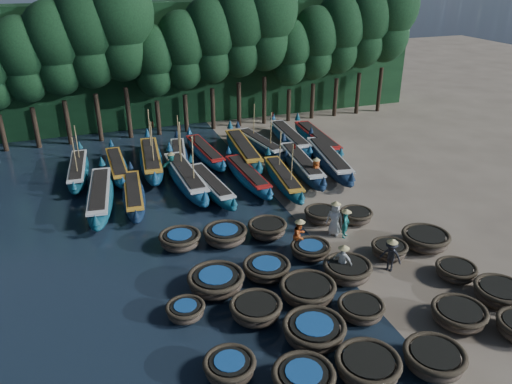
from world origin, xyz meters
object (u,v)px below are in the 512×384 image
object	(u,v)px
long_boat_3	(186,177)
long_boat_8	(329,160)
coracle_16	(267,269)
long_boat_16	(289,138)
coracle_5	(230,367)
coracle_22	(267,229)
coracle_20	(180,240)
long_boat_4	(211,185)
long_boat_14	(243,150)
coracle_18	(389,250)
coracle_10	(186,311)
coracle_15	(216,281)
coracle_19	(425,239)
long_boat_9	(78,170)
coracle_13	(347,270)
fisherman_4	(343,261)
fisherman_5	(172,165)
fisherman_3	(391,255)
coracle_1	(303,379)
coracle_24	(356,216)
long_boat_6	(283,178)
coracle_12	(308,290)
coracle_9	(500,293)
long_boat_2	(134,195)
coracle_23	(321,215)
long_boat_11	(151,160)
coracle_11	(256,309)
coracle_6	(314,331)
coracle_14	(456,271)
fisherman_0	(335,218)
coracle_17	(311,250)
fisherman_6	(316,170)
coracle_8	(459,315)
coracle_2	(368,366)
coracle_3	(434,359)
long_boat_5	(247,176)
long_boat_15	(260,144)
long_boat_7	(301,164)
fisherman_2	(299,235)
long_boat_13	(205,152)
fisherman_1	(346,222)
long_boat_17	(317,140)

from	to	relation	value
long_boat_3	long_boat_8	distance (m)	9.90
coracle_16	long_boat_16	world-z (taller)	long_boat_16
coracle_5	coracle_22	xyz separation A→B (m)	(4.65, 8.51, 0.04)
coracle_20	long_boat_4	distance (m)	6.50
long_boat_14	coracle_18	bearing A→B (deg)	-76.04
coracle_10	coracle_15	xyz separation A→B (m)	(1.64, 1.36, 0.11)
coracle_19	long_boat_9	world-z (taller)	long_boat_9
coracle_10	long_boat_9	world-z (taller)	long_boat_9
coracle_13	coracle_18	world-z (taller)	coracle_13
coracle_22	fisherman_4	world-z (taller)	fisherman_4
coracle_16	fisherman_5	xyz separation A→B (m)	(-1.77, 12.85, 0.43)
long_boat_8	fisherman_3	xyz separation A→B (m)	(-3.14, -12.17, 0.21)
coracle_1	coracle_24	bearing A→B (deg)	51.85
long_boat_4	fisherman_4	xyz separation A→B (m)	(3.21, -10.72, 0.35)
coracle_1	long_boat_3	world-z (taller)	long_boat_3
long_boat_6	long_boat_14	world-z (taller)	long_boat_6
coracle_5	coracle_12	bearing A→B (deg)	34.67
coracle_9	coracle_15	world-z (taller)	coracle_15
coracle_10	long_boat_2	bearing A→B (deg)	92.84
coracle_23	long_boat_3	distance (m)	9.34
coracle_12	long_boat_11	world-z (taller)	long_boat_11
coracle_11	coracle_19	distance (m)	9.99
coracle_10	coracle_23	xyz separation A→B (m)	(8.73, 5.45, 0.06)
coracle_6	fisherman_3	world-z (taller)	fisherman_3
coracle_9	fisherman_4	xyz separation A→B (m)	(-5.31, 3.82, 0.42)
coracle_16	long_boat_4	world-z (taller)	long_boat_4
coracle_14	coracle_24	world-z (taller)	coracle_24
coracle_18	fisherman_0	distance (m)	3.27
coracle_17	fisherman_6	xyz separation A→B (m)	(4.06, 7.80, 0.52)
coracle_8	coracle_19	size ratio (longest dim) A/B	1.07
coracle_15	fisherman_4	distance (m)	5.71
long_boat_8	fisherman_5	world-z (taller)	fisherman_5
coracle_2	coracle_13	distance (m)	5.79
long_boat_8	coracle_3	bearing A→B (deg)	-96.83
coracle_18	long_boat_8	world-z (taller)	long_boat_8
coracle_22	long_boat_5	distance (m)	6.96
coracle_2	long_boat_15	bearing A→B (deg)	79.05
coracle_16	long_boat_7	world-z (taller)	long_boat_7
coracle_23	coracle_3	bearing A→B (deg)	-96.17
fisherman_5	fisherman_6	bearing A→B (deg)	-40.27
coracle_8	fisherman_2	distance (m)	8.02
coracle_18	long_boat_13	world-z (taller)	long_boat_13
fisherman_5	fisherman_6	world-z (taller)	fisherman_6
long_boat_13	fisherman_1	xyz separation A→B (m)	(3.98, -13.30, 0.36)
coracle_1	coracle_5	distance (m)	2.54
coracle_10	long_boat_17	distance (m)	21.48
coracle_8	coracle_19	bearing A→B (deg)	65.81
coracle_11	coracle_18	bearing A→B (deg)	15.60
coracle_2	coracle_22	bearing A→B (deg)	88.75
coracle_20	fisherman_2	xyz separation A→B (m)	(5.46, -2.24, 0.43)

